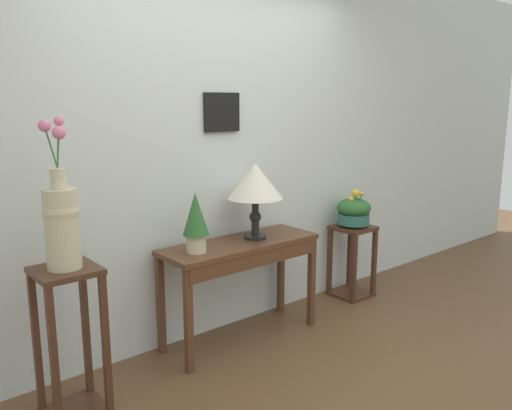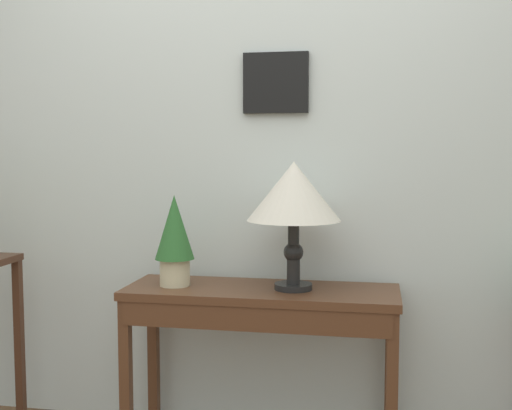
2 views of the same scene
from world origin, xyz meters
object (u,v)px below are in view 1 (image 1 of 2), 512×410
at_px(pedestal_stand_left, 71,343).
at_px(flower_vase_tall_left, 61,219).
at_px(console_table, 242,257).
at_px(potted_plant_on_console, 196,220).
at_px(planter_bowl_wide_right, 354,211).
at_px(table_lamp, 255,183).
at_px(pedestal_stand_right, 352,261).

height_order(pedestal_stand_left, flower_vase_tall_left, flower_vase_tall_left).
height_order(console_table, potted_plant_on_console, potted_plant_on_console).
relative_size(flower_vase_tall_left, planter_bowl_wide_right, 2.36).
bearing_deg(flower_vase_tall_left, console_table, 5.37).
xyz_separation_m(pedestal_stand_left, planter_bowl_wide_right, (2.53, 0.18, 0.34)).
distance_m(console_table, pedestal_stand_left, 1.28).
bearing_deg(planter_bowl_wide_right, potted_plant_on_console, -178.19).
bearing_deg(table_lamp, flower_vase_tall_left, -174.19).
bearing_deg(pedestal_stand_left, pedestal_stand_right, 4.01).
bearing_deg(potted_plant_on_console, pedestal_stand_left, -171.99).
relative_size(console_table, table_lamp, 2.16).
bearing_deg(planter_bowl_wide_right, pedestal_stand_right, 55.33).
bearing_deg(pedestal_stand_left, console_table, 5.41).
xyz_separation_m(table_lamp, pedestal_stand_right, (1.13, 0.03, -0.81)).
relative_size(potted_plant_on_console, flower_vase_tall_left, 0.51).
xyz_separation_m(potted_plant_on_console, flower_vase_tall_left, (-0.89, -0.12, 0.16)).
relative_size(potted_plant_on_console, pedestal_stand_left, 0.47).
bearing_deg(console_table, pedestal_stand_left, -174.59).
xyz_separation_m(potted_plant_on_console, pedestal_stand_left, (-0.89, -0.12, -0.52)).
xyz_separation_m(console_table, pedestal_stand_right, (1.26, 0.06, -0.30)).
relative_size(pedestal_stand_left, planter_bowl_wide_right, 2.56).
bearing_deg(pedestal_stand_right, pedestal_stand_left, -175.99).
bearing_deg(table_lamp, planter_bowl_wide_right, 1.69).
height_order(potted_plant_on_console, flower_vase_tall_left, flower_vase_tall_left).
xyz_separation_m(potted_plant_on_console, planter_bowl_wide_right, (1.64, 0.05, -0.18)).
xyz_separation_m(potted_plant_on_console, pedestal_stand_right, (1.64, 0.05, -0.62)).
relative_size(pedestal_stand_left, flower_vase_tall_left, 1.08).
distance_m(table_lamp, planter_bowl_wide_right, 1.18).
height_order(flower_vase_tall_left, pedestal_stand_right, flower_vase_tall_left).
height_order(pedestal_stand_left, planter_bowl_wide_right, planter_bowl_wide_right).
bearing_deg(pedestal_stand_right, console_table, -177.39).
height_order(pedestal_stand_right, planter_bowl_wide_right, planter_bowl_wide_right).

